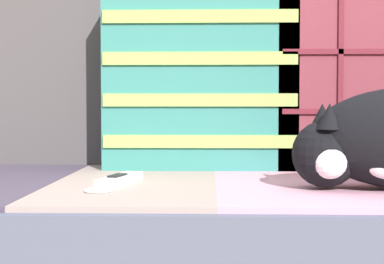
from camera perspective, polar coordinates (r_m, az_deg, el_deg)
sofa_backrest at (r=1.57m, az=2.16°, el=5.53°), size 2.01×0.14×0.47m
throw_pillow_quilted at (r=1.48m, az=16.29°, el=4.61°), size 0.42×0.14×0.42m
throw_pillow_striped at (r=1.43m, az=0.80°, el=5.02°), size 0.46×0.14×0.43m
game_remote_near at (r=1.14m, az=-7.17°, el=-4.71°), size 0.09×0.20×0.02m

